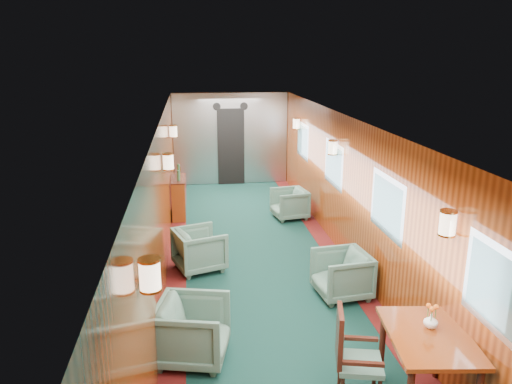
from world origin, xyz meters
TOP-DOWN VIEW (x-y plane):
  - room at (0.00, 0.00)m, footprint 12.00×12.10m
  - bulkhead at (0.00, 5.91)m, footprint 2.98×0.17m
  - windows_right at (1.49, 0.25)m, footprint 0.02×8.60m
  - wall_sconces at (0.00, 0.57)m, footprint 2.97×7.97m
  - dining_table at (1.13, -3.06)m, footprint 0.89×1.17m
  - side_chair at (0.43, -2.87)m, footprint 0.54×0.55m
  - credenza at (-1.34, 3.30)m, footprint 0.30×0.94m
  - flower_vase at (1.20, -2.94)m, footprint 0.14×0.14m
  - armchair_left_near at (-1.11, -1.94)m, footprint 0.94×0.93m
  - armchair_left_far at (-0.97, 0.52)m, footprint 0.94×0.93m
  - armchair_right_near at (1.02, -0.68)m, footprint 0.82×0.80m
  - armchair_right_far at (0.97, 2.85)m, footprint 0.79×0.77m

SIDE VIEW (x-z plane):
  - armchair_right_far at x=0.97m, z-range 0.00..0.63m
  - armchair_right_near at x=1.02m, z-range 0.00..0.67m
  - armchair_left_far at x=-0.97m, z-range 0.00..0.68m
  - armchair_left_near at x=-1.11m, z-range 0.00..0.72m
  - credenza at x=-1.34m, z-range -0.13..0.99m
  - side_chair at x=0.43m, z-range 0.04..1.05m
  - dining_table at x=1.13m, z-range 0.28..1.09m
  - flower_vase at x=1.20m, z-range 0.81..0.96m
  - bulkhead at x=0.00m, z-range -0.01..2.38m
  - windows_right at x=1.49m, z-range 1.05..1.85m
  - room at x=0.00m, z-range 0.43..2.83m
  - wall_sconces at x=0.00m, z-range 1.66..1.91m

